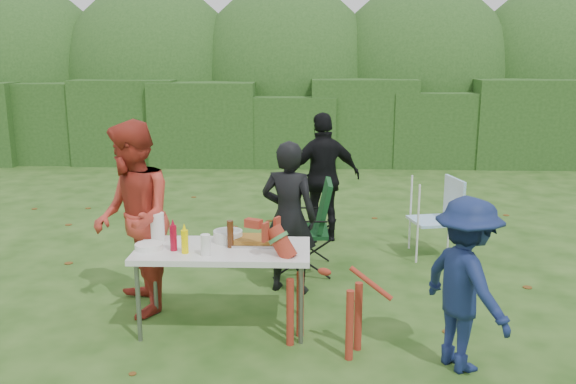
{
  "coord_description": "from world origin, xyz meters",
  "views": [
    {
      "loc": [
        0.53,
        -5.23,
        2.39
      ],
      "look_at": [
        0.33,
        0.79,
        1.0
      ],
      "focal_mm": 38.0,
      "sensor_mm": 36.0,
      "label": 1
    }
  ],
  "objects_px": {
    "ketchup_bottle": "(173,238)",
    "paper_towel_roll": "(158,227)",
    "beer_bottle": "(230,234)",
    "camping_chair": "(302,226)",
    "folding_table": "(223,254)",
    "person_red_jacket": "(133,219)",
    "person_cook": "(289,217)",
    "mustard_bottle": "(185,242)",
    "lawn_chair": "(434,217)",
    "child": "(466,284)",
    "dog": "(324,290)",
    "person_black_puffy": "(324,178)"
  },
  "relations": [
    {
      "from": "person_red_jacket",
      "to": "dog",
      "type": "bearing_deg",
      "value": 46.09
    },
    {
      "from": "dog",
      "to": "beer_bottle",
      "type": "xyz_separation_m",
      "value": [
        -0.8,
        0.36,
        0.36
      ]
    },
    {
      "from": "person_cook",
      "to": "ketchup_bottle",
      "type": "height_order",
      "value": "person_cook"
    },
    {
      "from": "ketchup_bottle",
      "to": "person_black_puffy",
      "type": "bearing_deg",
      "value": 63.56
    },
    {
      "from": "person_black_puffy",
      "to": "mustard_bottle",
      "type": "bearing_deg",
      "value": 48.78
    },
    {
      "from": "person_red_jacket",
      "to": "child",
      "type": "height_order",
      "value": "person_red_jacket"
    },
    {
      "from": "ketchup_bottle",
      "to": "child",
      "type": "bearing_deg",
      "value": -12.96
    },
    {
      "from": "camping_chair",
      "to": "lawn_chair",
      "type": "bearing_deg",
      "value": -161.55
    },
    {
      "from": "folding_table",
      "to": "lawn_chair",
      "type": "xyz_separation_m",
      "value": [
        2.23,
        2.03,
        -0.21
      ]
    },
    {
      "from": "folding_table",
      "to": "paper_towel_roll",
      "type": "relative_size",
      "value": 5.77
    },
    {
      "from": "person_cook",
      "to": "lawn_chair",
      "type": "xyz_separation_m",
      "value": [
        1.69,
        1.15,
        -0.3
      ]
    },
    {
      "from": "person_cook",
      "to": "mustard_bottle",
      "type": "relative_size",
      "value": 7.75
    },
    {
      "from": "mustard_bottle",
      "to": "ketchup_bottle",
      "type": "height_order",
      "value": "ketchup_bottle"
    },
    {
      "from": "beer_bottle",
      "to": "paper_towel_roll",
      "type": "relative_size",
      "value": 0.92
    },
    {
      "from": "mustard_bottle",
      "to": "beer_bottle",
      "type": "bearing_deg",
      "value": 24.41
    },
    {
      "from": "camping_chair",
      "to": "folding_table",
      "type": "bearing_deg",
      "value": 64.47
    },
    {
      "from": "dog",
      "to": "mustard_bottle",
      "type": "bearing_deg",
      "value": 16.24
    },
    {
      "from": "paper_towel_roll",
      "to": "dog",
      "type": "bearing_deg",
      "value": -19.25
    },
    {
      "from": "ketchup_bottle",
      "to": "dog",
      "type": "bearing_deg",
      "value": -11.57
    },
    {
      "from": "person_cook",
      "to": "camping_chair",
      "type": "height_order",
      "value": "person_cook"
    },
    {
      "from": "person_red_jacket",
      "to": "beer_bottle",
      "type": "bearing_deg",
      "value": 48.77
    },
    {
      "from": "child",
      "to": "beer_bottle",
      "type": "distance_m",
      "value": 1.98
    },
    {
      "from": "person_red_jacket",
      "to": "beer_bottle",
      "type": "relative_size",
      "value": 7.51
    },
    {
      "from": "camping_chair",
      "to": "mustard_bottle",
      "type": "height_order",
      "value": "camping_chair"
    },
    {
      "from": "dog",
      "to": "camping_chair",
      "type": "xyz_separation_m",
      "value": [
        -0.2,
        1.82,
        0.01
      ]
    },
    {
      "from": "folding_table",
      "to": "lawn_chair",
      "type": "height_order",
      "value": "lawn_chair"
    },
    {
      "from": "camping_chair",
      "to": "lawn_chair",
      "type": "height_order",
      "value": "camping_chair"
    },
    {
      "from": "beer_bottle",
      "to": "paper_towel_roll",
      "type": "height_order",
      "value": "paper_towel_roll"
    },
    {
      "from": "lawn_chair",
      "to": "ketchup_bottle",
      "type": "xyz_separation_m",
      "value": [
        -2.64,
        -2.11,
        0.37
      ]
    },
    {
      "from": "camping_chair",
      "to": "beer_bottle",
      "type": "height_order",
      "value": "camping_chair"
    },
    {
      "from": "ketchup_bottle",
      "to": "paper_towel_roll",
      "type": "distance_m",
      "value": 0.32
    },
    {
      "from": "folding_table",
      "to": "person_red_jacket",
      "type": "height_order",
      "value": "person_red_jacket"
    },
    {
      "from": "folding_table",
      "to": "person_cook",
      "type": "bearing_deg",
      "value": 58.4
    },
    {
      "from": "person_cook",
      "to": "dog",
      "type": "height_order",
      "value": "person_cook"
    },
    {
      "from": "camping_chair",
      "to": "paper_towel_roll",
      "type": "bearing_deg",
      "value": 44.55
    },
    {
      "from": "camping_chair",
      "to": "lawn_chair",
      "type": "xyz_separation_m",
      "value": [
        1.56,
        0.56,
        -0.04
      ]
    },
    {
      "from": "dog",
      "to": "mustard_bottle",
      "type": "xyz_separation_m",
      "value": [
        -1.17,
        0.2,
        0.34
      ]
    },
    {
      "from": "person_cook",
      "to": "beer_bottle",
      "type": "distance_m",
      "value": 0.99
    },
    {
      "from": "folding_table",
      "to": "person_black_puffy",
      "type": "height_order",
      "value": "person_black_puffy"
    },
    {
      "from": "folding_table",
      "to": "camping_chair",
      "type": "distance_m",
      "value": 1.63
    },
    {
      "from": "person_cook",
      "to": "beer_bottle",
      "type": "xyz_separation_m",
      "value": [
        -0.48,
        -0.86,
        0.08
      ]
    },
    {
      "from": "person_cook",
      "to": "person_red_jacket",
      "type": "height_order",
      "value": "person_red_jacket"
    },
    {
      "from": "lawn_chair",
      "to": "child",
      "type": "bearing_deg",
      "value": 70.91
    },
    {
      "from": "folding_table",
      "to": "beer_bottle",
      "type": "distance_m",
      "value": 0.19
    },
    {
      "from": "ketchup_bottle",
      "to": "paper_towel_roll",
      "type": "bearing_deg",
      "value": 127.83
    },
    {
      "from": "child",
      "to": "lawn_chair",
      "type": "distance_m",
      "value": 2.68
    },
    {
      "from": "person_cook",
      "to": "camping_chair",
      "type": "distance_m",
      "value": 0.66
    },
    {
      "from": "person_cook",
      "to": "paper_towel_roll",
      "type": "xyz_separation_m",
      "value": [
        -1.15,
        -0.71,
        0.09
      ]
    },
    {
      "from": "dog",
      "to": "person_cook",
      "type": "bearing_deg",
      "value": -49.28
    },
    {
      "from": "lawn_chair",
      "to": "mustard_bottle",
      "type": "height_order",
      "value": "lawn_chair"
    }
  ]
}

